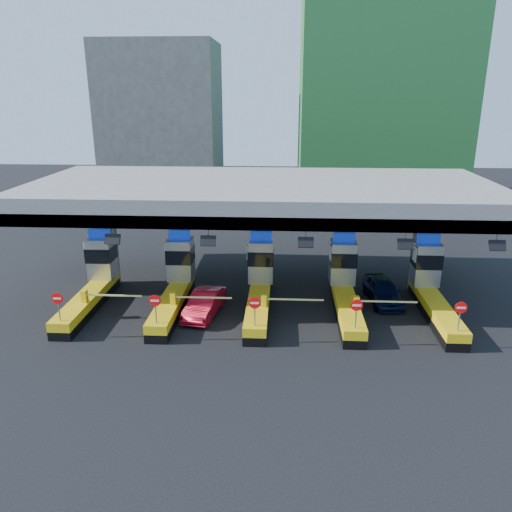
{
  "coord_description": "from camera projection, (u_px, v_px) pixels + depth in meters",
  "views": [
    {
      "loc": [
        1.36,
        -27.26,
        12.12
      ],
      "look_at": [
        -0.2,
        0.0,
        3.17
      ],
      "focal_mm": 35.0,
      "sensor_mm": 36.0,
      "label": 1
    }
  ],
  "objects": [
    {
      "name": "ground",
      "position": [
        259.0,
        307.0,
        29.71
      ],
      "size": [
        120.0,
        120.0,
        0.0
      ],
      "primitive_type": "plane",
      "color": "black",
      "rests_on": "ground"
    },
    {
      "name": "toll_lane_far_left",
      "position": [
        94.0,
        280.0,
        30.09
      ],
      "size": [
        4.43,
        8.0,
        4.16
      ],
      "color": "black",
      "rests_on": "ground"
    },
    {
      "name": "toll_lane_right",
      "position": [
        345.0,
        285.0,
        29.27
      ],
      "size": [
        4.43,
        8.0,
        4.16
      ],
      "color": "black",
      "rests_on": "ground"
    },
    {
      "name": "bg_building_scaffold",
      "position": [
        383.0,
        75.0,
        55.06
      ],
      "size": [
        18.0,
        12.0,
        28.0
      ],
      "primitive_type": "cube",
      "color": "#1E5926",
      "rests_on": "ground"
    },
    {
      "name": "toll_lane_left",
      "position": [
        176.0,
        281.0,
        29.82
      ],
      "size": [
        4.43,
        8.0,
        4.16
      ],
      "color": "black",
      "rests_on": "ground"
    },
    {
      "name": "van",
      "position": [
        383.0,
        290.0,
        30.19
      ],
      "size": [
        2.15,
        4.5,
        1.49
      ],
      "primitive_type": "imported",
      "rotation": [
        0.0,
        0.0,
        0.09
      ],
      "color": "black",
      "rests_on": "ground"
    },
    {
      "name": "toll_lane_center",
      "position": [
        260.0,
        283.0,
        29.54
      ],
      "size": [
        4.43,
        8.0,
        4.16
      ],
      "color": "black",
      "rests_on": "ground"
    },
    {
      "name": "red_car",
      "position": [
        205.0,
        304.0,
        28.43
      ],
      "size": [
        2.12,
        4.36,
        1.38
      ],
      "primitive_type": "imported",
      "rotation": [
        0.0,
        0.0,
        -0.16
      ],
      "color": "#AF0D1E",
      "rests_on": "ground"
    },
    {
      "name": "toll_lane_far_right",
      "position": [
        431.0,
        287.0,
        29.0
      ],
      "size": [
        4.43,
        8.0,
        4.16
      ],
      "color": "black",
      "rests_on": "ground"
    },
    {
      "name": "toll_canopy",
      "position": [
        262.0,
        196.0,
        30.53
      ],
      "size": [
        28.0,
        12.09,
        7.0
      ],
      "color": "slate",
      "rests_on": "ground"
    },
    {
      "name": "bg_building_concrete",
      "position": [
        162.0,
        119.0,
        61.83
      ],
      "size": [
        14.0,
        10.0,
        18.0
      ],
      "primitive_type": "cube",
      "color": "#4C4C49",
      "rests_on": "ground"
    }
  ]
}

